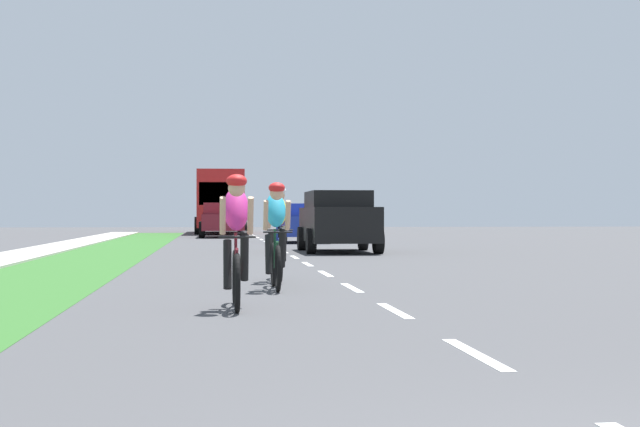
# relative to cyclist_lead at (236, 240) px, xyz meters

# --- Properties ---
(ground_plane) EXTENTS (120.00, 120.00, 0.00)m
(ground_plane) POSITION_rel_cyclist_lead_xyz_m (1.82, 11.33, -0.81)
(ground_plane) COLOR #424244
(grass_verge) EXTENTS (2.61, 70.00, 0.01)m
(grass_verge) POSITION_rel_cyclist_lead_xyz_m (-3.28, 11.33, -0.81)
(grass_verge) COLOR #2D6026
(grass_verge) RESTS_ON ground_plane
(lane_markings_center) EXTENTS (0.12, 54.30, 0.01)m
(lane_markings_center) POSITION_rel_cyclist_lead_xyz_m (1.82, 15.33, -0.81)
(lane_markings_center) COLOR white
(lane_markings_center) RESTS_ON ground_plane
(cyclist_lead) EXTENTS (0.42, 1.72, 1.58)m
(cyclist_lead) POSITION_rel_cyclist_lead_xyz_m (0.00, 0.00, 0.00)
(cyclist_lead) COLOR black
(cyclist_lead) RESTS_ON ground_plane
(cyclist_trailing) EXTENTS (0.42, 1.72, 1.58)m
(cyclist_trailing) POSITION_rel_cyclist_lead_xyz_m (0.65, 2.86, 0.00)
(cyclist_trailing) COLOR black
(cyclist_trailing) RESTS_ON ground_plane
(cyclist_distant) EXTENTS (0.42, 1.72, 1.58)m
(cyclist_distant) POSITION_rel_cyclist_lead_xyz_m (0.80, 4.65, 0.00)
(cyclist_distant) COLOR black
(cyclist_distant) RESTS_ON ground_plane
(suv_black) EXTENTS (2.15, 4.70, 1.79)m
(suv_black) POSITION_rel_cyclist_lead_xyz_m (3.39, 16.99, 0.14)
(suv_black) COLOR black
(suv_black) RESTS_ON ground_plane
(sedan_blue) EXTENTS (1.98, 4.30, 1.52)m
(sedan_blue) POSITION_rel_cyclist_lead_xyz_m (3.26, 26.66, -0.04)
(sedan_blue) COLOR #23389E
(sedan_blue) RESTS_ON ground_plane
(pickup_maroon) EXTENTS (2.22, 5.10, 1.64)m
(pickup_maroon) POSITION_rel_cyclist_lead_xyz_m (0.18, 35.33, 0.02)
(pickup_maroon) COLOR maroon
(pickup_maroon) RESTS_ON ground_plane
(bus_red) EXTENTS (2.78, 11.60, 3.48)m
(bus_red) POSITION_rel_cyclist_lead_xyz_m (0.11, 45.38, 1.17)
(bus_red) COLOR red
(bus_red) RESTS_ON ground_plane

